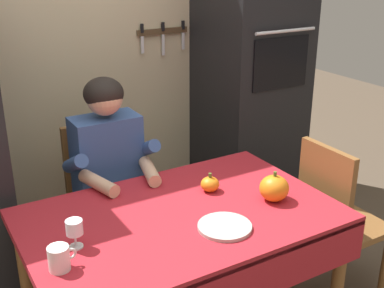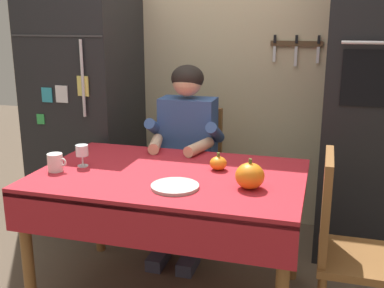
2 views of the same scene
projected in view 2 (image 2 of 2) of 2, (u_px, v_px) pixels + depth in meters
back_wall_assembly at (230, 50)px, 3.48m from camera, size 3.70×0.13×2.60m
refrigerator at (86, 106)px, 3.49m from camera, size 0.68×0.71×1.80m
wall_oven at (373, 97)px, 2.95m from camera, size 0.60×0.64×2.10m
dining_table at (169, 189)px, 2.47m from camera, size 1.40×0.90×0.74m
chair_behind_person at (193, 169)px, 3.27m from camera, size 0.40×0.40×0.93m
seated_person at (185, 144)px, 3.04m from camera, size 0.47×0.55×1.25m
chair_right_side at (345, 242)px, 2.20m from camera, size 0.40×0.40×0.93m
coffee_mug at (55, 162)px, 2.49m from camera, size 0.11×0.08×0.10m
wine_glass at (82, 152)px, 2.56m from camera, size 0.07×0.07×0.12m
pumpkin_large at (218, 163)px, 2.51m from camera, size 0.09×0.09×0.10m
pumpkin_medium at (250, 176)px, 2.23m from camera, size 0.14×0.14×0.15m
serving_tray at (175, 186)px, 2.25m from camera, size 0.23×0.23×0.02m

